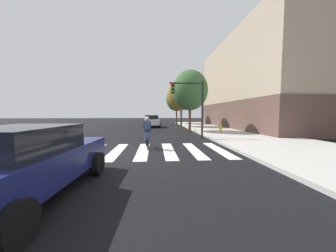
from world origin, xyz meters
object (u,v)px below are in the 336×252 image
Objects in this scene: cyclist at (147,133)px; street_tree_mid at (181,95)px; street_tree_far at (177,99)px; fire_hydrant at (221,128)px; manhole_cover at (88,166)px; traffic_light_near at (191,99)px; street_tree_near at (190,90)px; sedan_near at (25,162)px; sedan_mid at (151,121)px.

street_tree_mid is (3.88, 13.82, 3.42)m from cyclist.
fire_hydrant is at bearing -80.41° from street_tree_far.
manhole_cover is 0.10× the size of street_tree_far.
street_tree_near reaches higher than traffic_light_near.
street_tree_mid reaches higher than sedan_near.
sedan_near is 10.42m from traffic_light_near.
sedan_near reaches higher than fire_hydrant.
street_tree_far reaches higher than manhole_cover.
street_tree_near is (3.88, -7.03, 3.24)m from sedan_mid.
street_tree_mid is at bearing 109.30° from fire_hydrant.
street_tree_mid is (6.26, 19.18, 3.44)m from sedan_near.
manhole_cover is 0.11× the size of street_tree_near.
street_tree_far reaches higher than street_tree_near.
traffic_light_near reaches higher than sedan_mid.
street_tree_mid is at bearing -13.98° from sedan_mid.
street_tree_near is at bearing 153.83° from fire_hydrant.
street_tree_far reaches higher than cyclist.
street_tree_near is 6.05m from street_tree_mid.
traffic_light_near is at bearing -100.19° from street_tree_near.
street_tree_near is at bearing -91.17° from street_tree_far.
cyclist is at bearing -101.26° from street_tree_far.
fire_hydrant is at bearing 48.49° from manhole_cover.
traffic_light_near reaches higher than fire_hydrant.
street_tree_far reaches higher than sedan_near.
sedan_mid is at bearing 118.90° from street_tree_near.
cyclist is at bearing -116.19° from street_tree_near.
cyclist is 0.27× the size of street_tree_mid.
cyclist is (2.38, 5.37, 0.02)m from sedan_near.
fire_hydrant is (6.51, -8.32, -0.30)m from sedan_mid.
sedan_near is at bearing -121.92° from traffic_light_near.
traffic_light_near is (4.98, 6.33, 2.86)m from manhole_cover.
traffic_light_near is 5.38× the size of fire_hydrant.
street_tree_far reaches higher than fire_hydrant.
sedan_mid is 7.82m from street_tree_far.
sedan_near is 6.01× the size of fire_hydrant.
sedan_mid is 10.57m from fire_hydrant.
cyclist is 0.41× the size of traffic_light_near.
traffic_light_near is at bearing -74.99° from sedan_mid.
manhole_cover is 0.13× the size of sedan_mid.
cyclist is 0.28× the size of street_tree_near.
traffic_light_near is at bearing -137.28° from fire_hydrant.
manhole_cover is at bearing -109.11° from street_tree_mid.
sedan_mid is 0.76× the size of street_tree_far.
street_tree_far is (1.06, 17.18, 1.37)m from traffic_light_near.
fire_hydrant is (8.83, 11.84, -0.29)m from sedan_near.
sedan_mid is 2.79× the size of cyclist.
sedan_near is 14.77m from fire_hydrant.
street_tree_near is (-2.63, 1.29, 3.54)m from fire_hydrant.
street_tree_far is (4.08, 20.49, 3.38)m from cyclist.
sedan_near is at bearing -104.04° from street_tree_far.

